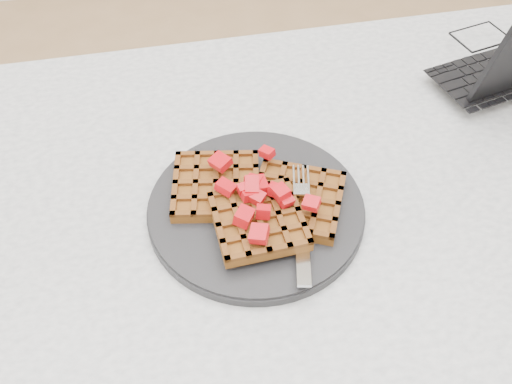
# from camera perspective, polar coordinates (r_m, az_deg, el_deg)

# --- Properties ---
(table) EXTENTS (1.20, 0.80, 0.75)m
(table) POSITION_cam_1_polar(r_m,az_deg,el_deg) (0.85, 10.03, -5.60)
(table) COLOR silver
(table) RESTS_ON ground
(plate) EXTENTS (0.28, 0.28, 0.02)m
(plate) POSITION_cam_1_polar(r_m,az_deg,el_deg) (0.73, 0.00, -1.67)
(plate) COLOR black
(plate) RESTS_ON table
(waffles) EXTENTS (0.23, 0.19, 0.03)m
(waffles) POSITION_cam_1_polar(r_m,az_deg,el_deg) (0.71, 0.08, -0.90)
(waffles) COLOR brown
(waffles) RESTS_ON plate
(strawberry_pile) EXTENTS (0.15, 0.15, 0.02)m
(strawberry_pile) POSITION_cam_1_polar(r_m,az_deg,el_deg) (0.69, 0.00, 0.77)
(strawberry_pile) COLOR #A5000A
(strawberry_pile) RESTS_ON waffles
(fork) EXTENTS (0.06, 0.18, 0.02)m
(fork) POSITION_cam_1_polar(r_m,az_deg,el_deg) (0.70, 4.56, -2.79)
(fork) COLOR silver
(fork) RESTS_ON plate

